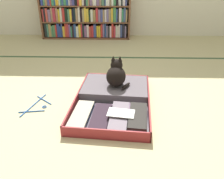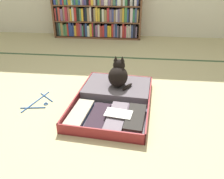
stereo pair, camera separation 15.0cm
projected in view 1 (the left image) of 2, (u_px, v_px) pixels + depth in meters
name	position (u px, v px, depth m)	size (l,w,h in m)	color
ground_plane	(100.00, 103.00, 2.14)	(10.00, 10.00, 0.00)	tan
tatami_border	(106.00, 57.00, 3.21)	(4.80, 0.05, 0.00)	#375333
bookshelf	(85.00, 14.00, 3.93)	(1.52, 0.28, 0.83)	brown
open_suitcase	(114.00, 98.00, 2.14)	(0.74, 1.02, 0.09)	maroon
black_cat	(116.00, 75.00, 2.21)	(0.25, 0.24, 0.29)	black
clothes_hanger	(37.00, 105.00, 2.09)	(0.25, 0.39, 0.01)	#25539E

